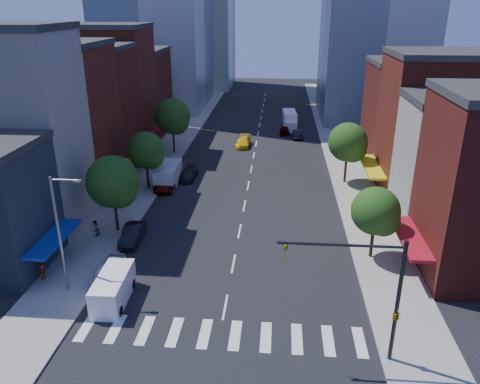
{
  "coord_description": "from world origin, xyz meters",
  "views": [
    {
      "loc": [
        3.4,
        -27.6,
        20.07
      ],
      "look_at": [
        0.25,
        9.58,
        5.0
      ],
      "focal_mm": 35.0,
      "sensor_mm": 36.0,
      "label": 1
    }
  ],
  "objects_px": {
    "pedestrian_near": "(42,269)",
    "cargo_van_far": "(168,175)",
    "pedestrian_far": "(95,228)",
    "taxi": "(243,142)",
    "parked_car_second": "(132,234)",
    "parked_car_rear": "(188,174)",
    "cargo_van_near": "(113,289)",
    "traffic_car_far": "(285,130)",
    "parked_car_third": "(166,183)",
    "traffic_car_oncoming": "(298,134)",
    "box_truck": "(290,121)",
    "parked_car_front": "(108,271)"
  },
  "relations": [
    {
      "from": "cargo_van_far",
      "to": "box_truck",
      "type": "relative_size",
      "value": 0.79
    },
    {
      "from": "parked_car_front",
      "to": "traffic_car_oncoming",
      "type": "distance_m",
      "value": 45.95
    },
    {
      "from": "parked_car_second",
      "to": "box_truck",
      "type": "height_order",
      "value": "box_truck"
    },
    {
      "from": "parked_car_rear",
      "to": "parked_car_third",
      "type": "bearing_deg",
      "value": -116.5
    },
    {
      "from": "traffic_car_far",
      "to": "parked_car_front",
      "type": "bearing_deg",
      "value": 74.56
    },
    {
      "from": "parked_car_second",
      "to": "parked_car_rear",
      "type": "xyz_separation_m",
      "value": [
        2.0,
        16.55,
        -0.09
      ]
    },
    {
      "from": "parked_car_third",
      "to": "pedestrian_near",
      "type": "distance_m",
      "value": 20.53
    },
    {
      "from": "parked_car_second",
      "to": "traffic_car_far",
      "type": "xyz_separation_m",
      "value": [
        13.89,
        39.11,
        -0.07
      ]
    },
    {
      "from": "box_truck",
      "to": "cargo_van_near",
      "type": "bearing_deg",
      "value": -108.22
    },
    {
      "from": "parked_car_rear",
      "to": "traffic_car_far",
      "type": "height_order",
      "value": "traffic_car_far"
    },
    {
      "from": "parked_car_front",
      "to": "parked_car_second",
      "type": "relative_size",
      "value": 1.04
    },
    {
      "from": "parked_car_rear",
      "to": "pedestrian_far",
      "type": "bearing_deg",
      "value": -106.24
    },
    {
      "from": "cargo_van_near",
      "to": "cargo_van_far",
      "type": "distance_m",
      "value": 23.67
    },
    {
      "from": "parked_car_third",
      "to": "pedestrian_near",
      "type": "relative_size",
      "value": 2.67
    },
    {
      "from": "taxi",
      "to": "traffic_car_oncoming",
      "type": "bearing_deg",
      "value": 37.52
    },
    {
      "from": "pedestrian_far",
      "to": "parked_car_second",
      "type": "bearing_deg",
      "value": 105.59
    },
    {
      "from": "taxi",
      "to": "pedestrian_near",
      "type": "relative_size",
      "value": 2.64
    },
    {
      "from": "taxi",
      "to": "box_truck",
      "type": "bearing_deg",
      "value": 62.9
    },
    {
      "from": "box_truck",
      "to": "parked_car_front",
      "type": "bearing_deg",
      "value": -110.51
    },
    {
      "from": "box_truck",
      "to": "parked_car_third",
      "type": "bearing_deg",
      "value": -120.08
    },
    {
      "from": "parked_car_second",
      "to": "cargo_van_far",
      "type": "relative_size",
      "value": 0.78
    },
    {
      "from": "taxi",
      "to": "pedestrian_near",
      "type": "height_order",
      "value": "pedestrian_near"
    },
    {
      "from": "traffic_car_oncoming",
      "to": "traffic_car_far",
      "type": "distance_m",
      "value": 3.17
    },
    {
      "from": "pedestrian_far",
      "to": "taxi",
      "type": "bearing_deg",
      "value": -177.75
    },
    {
      "from": "cargo_van_near",
      "to": "pedestrian_far",
      "type": "relative_size",
      "value": 3.22
    },
    {
      "from": "cargo_van_far",
      "to": "pedestrian_near",
      "type": "relative_size",
      "value": 3.14
    },
    {
      "from": "parked_car_third",
      "to": "traffic_car_oncoming",
      "type": "relative_size",
      "value": 1.15
    },
    {
      "from": "cargo_van_far",
      "to": "traffic_car_oncoming",
      "type": "height_order",
      "value": "cargo_van_far"
    },
    {
      "from": "parked_car_front",
      "to": "cargo_van_near",
      "type": "height_order",
      "value": "cargo_van_near"
    },
    {
      "from": "cargo_van_near",
      "to": "pedestrian_near",
      "type": "xyz_separation_m",
      "value": [
        -6.39,
        2.29,
        0.0
      ]
    },
    {
      "from": "pedestrian_near",
      "to": "cargo_van_far",
      "type": "bearing_deg",
      "value": -21.34
    },
    {
      "from": "parked_car_second",
      "to": "parked_car_rear",
      "type": "distance_m",
      "value": 16.67
    },
    {
      "from": "taxi",
      "to": "pedestrian_far",
      "type": "relative_size",
      "value": 3.05
    },
    {
      "from": "taxi",
      "to": "traffic_car_far",
      "type": "distance_m",
      "value": 10.05
    },
    {
      "from": "pedestrian_far",
      "to": "box_truck",
      "type": "bearing_deg",
      "value": 178.97
    },
    {
      "from": "parked_car_third",
      "to": "cargo_van_near",
      "type": "distance_m",
      "value": 22.25
    },
    {
      "from": "parked_car_front",
      "to": "cargo_van_far",
      "type": "bearing_deg",
      "value": 91.26
    },
    {
      "from": "parked_car_third",
      "to": "box_truck",
      "type": "bearing_deg",
      "value": 61.36
    },
    {
      "from": "parked_car_front",
      "to": "traffic_car_far",
      "type": "relative_size",
      "value": 1.19
    },
    {
      "from": "cargo_van_near",
      "to": "box_truck",
      "type": "distance_m",
      "value": 53.82
    },
    {
      "from": "traffic_car_oncoming",
      "to": "traffic_car_far",
      "type": "xyz_separation_m",
      "value": [
        -2.06,
        2.4,
        -0.03
      ]
    },
    {
      "from": "cargo_van_far",
      "to": "pedestrian_near",
      "type": "height_order",
      "value": "cargo_van_far"
    },
    {
      "from": "cargo_van_near",
      "to": "traffic_car_oncoming",
      "type": "bearing_deg",
      "value": 70.57
    },
    {
      "from": "cargo_van_near",
      "to": "cargo_van_far",
      "type": "xyz_separation_m",
      "value": [
        -1.39,
        23.63,
        0.14
      ]
    },
    {
      "from": "cargo_van_near",
      "to": "traffic_car_oncoming",
      "type": "relative_size",
      "value": 1.21
    },
    {
      "from": "parked_car_third",
      "to": "cargo_van_near",
      "type": "xyz_separation_m",
      "value": [
        1.39,
        -22.21,
        0.38
      ]
    },
    {
      "from": "parked_car_front",
      "to": "pedestrian_near",
      "type": "height_order",
      "value": "pedestrian_near"
    },
    {
      "from": "parked_car_front",
      "to": "traffic_car_far",
      "type": "height_order",
      "value": "parked_car_front"
    },
    {
      "from": "cargo_van_near",
      "to": "taxi",
      "type": "relative_size",
      "value": 1.06
    },
    {
      "from": "box_truck",
      "to": "pedestrian_far",
      "type": "bearing_deg",
      "value": -117.18
    }
  ]
}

